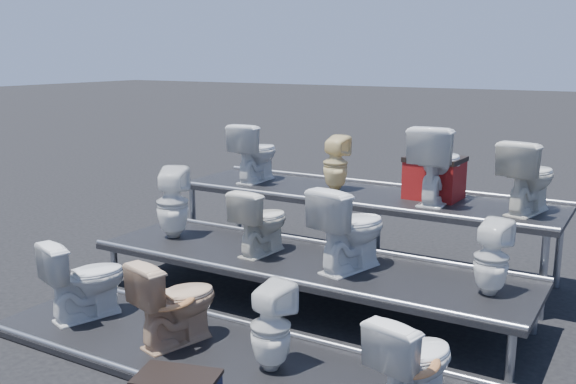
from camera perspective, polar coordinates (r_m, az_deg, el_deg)
The scene contains 17 objects.
ground at distance 6.19m, azimuth 1.48°, elevation -10.16°, with size 80.00×80.00×0.00m, color black.
tier_front at distance 5.18m, azimuth -5.71°, elevation -14.54°, with size 4.20×1.20×0.06m, color black.
tier_mid at distance 6.11m, azimuth 1.49°, elevation -8.17°, with size 4.20×1.20×0.46m, color black.
tier_back at distance 7.16m, azimuth 6.53°, elevation -3.49°, with size 4.20×1.20×0.86m, color black.
toilet_0 at distance 5.97m, azimuth -17.57°, elevation -7.33°, with size 0.40×0.70×0.72m, color white.
toilet_1 at distance 5.29m, azimuth -9.95°, elevation -9.49°, with size 0.40×0.70×0.71m, color tan.
toilet_2 at distance 4.80m, azimuth -1.54°, elevation -11.90°, with size 0.30×0.31×0.67m, color white.
toilet_3 at distance 4.38m, azimuth 11.09°, elevation -14.56°, with size 0.38×0.66×0.68m, color white.
toilet_4 at distance 6.81m, azimuth -10.23°, elevation -0.94°, with size 0.33×0.34×0.74m, color white.
toilet_5 at distance 6.18m, azimuth -2.40°, elevation -2.58°, with size 0.36×0.63×0.64m, color silver.
toilet_6 at distance 5.72m, azimuth 5.56°, elevation -3.19°, with size 0.43×0.75×0.76m, color white.
toilet_7 at distance 5.37m, azimuth 17.64°, elevation -5.59°, with size 0.28×0.28×0.61m, color white.
toilet_8 at distance 7.65m, azimuth -2.93°, elevation 3.55°, with size 0.39×0.68×0.70m, color white.
toilet_9 at distance 7.13m, azimuth 4.25°, elevation 2.56°, with size 0.28×0.28×0.61m, color beige.
toilet_10 at distance 6.70m, azimuth 13.14°, elevation 2.46°, with size 0.45×0.78×0.80m, color white.
toilet_11 at distance 6.51m, azimuth 20.60°, elevation 1.30°, with size 0.39×0.69×0.71m, color silver.
red_crate at distance 6.91m, azimuth 12.86°, elevation 1.05°, with size 0.55×0.44×0.39m, color maroon.
Camera 1 is at (2.75, -5.02, 2.35)m, focal length 40.00 mm.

